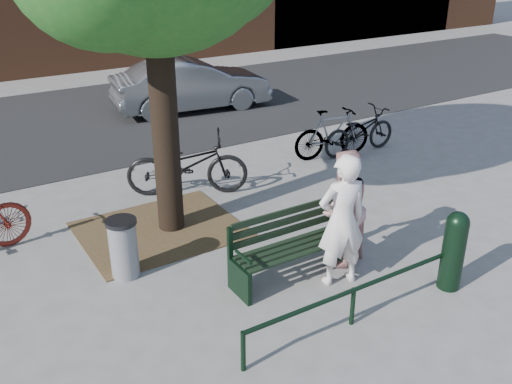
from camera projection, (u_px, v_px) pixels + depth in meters
ground at (293, 277)px, 7.74m from camera, size 90.00×90.00×0.00m
dirt_pit at (160, 230)px, 8.95m from camera, size 2.40×2.00×0.02m
road at (97, 119)px, 14.30m from camera, size 40.00×7.00×0.01m
park_bench at (291, 244)px, 7.60m from camera, size 1.74×0.54×0.97m
guard_railing at (353, 295)px, 6.64m from camera, size 3.06×0.06×0.51m
person_left at (342, 221)px, 7.27m from camera, size 0.74×0.57×1.82m
person_right at (343, 209)px, 7.76m from camera, size 0.96×0.85×1.67m
bollard at (454, 248)px, 7.28m from camera, size 0.29×0.29×1.10m
litter_bin at (124, 248)px, 7.60m from camera, size 0.41×0.41×0.85m
bicycle_c at (187, 165)px, 10.00m from camera, size 2.23×1.60×1.12m
bicycle_d at (332, 133)px, 11.69m from camera, size 1.78×0.77×1.03m
bicycle_e at (359, 131)px, 11.96m from camera, size 1.82×0.64×0.95m
parked_car at (191, 85)px, 14.83m from camera, size 4.20×1.90×1.34m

